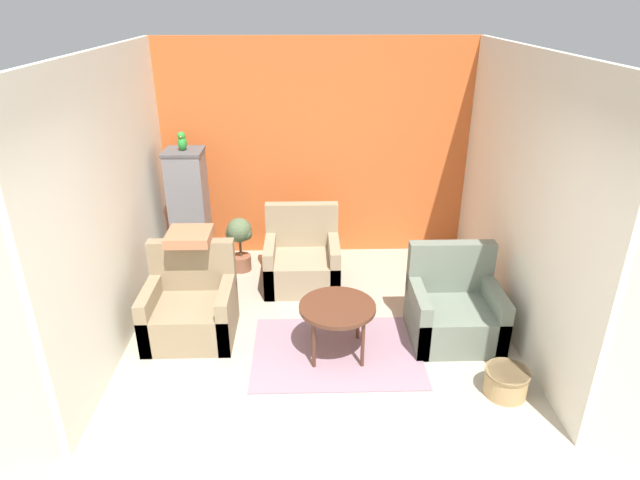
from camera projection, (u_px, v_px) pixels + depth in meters
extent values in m
plane|color=#B2A893|center=(326.00, 452.00, 4.10)|extent=(20.00, 20.00, 0.00)
cube|color=orange|center=(316.00, 151.00, 6.81)|extent=(4.00, 0.06, 2.77)
cube|color=silver|center=(114.00, 203.00, 5.11)|extent=(0.06, 3.59, 2.77)
cube|color=silver|center=(522.00, 199.00, 5.20)|extent=(0.06, 3.59, 2.77)
cube|color=gray|center=(337.00, 352.00, 5.24)|extent=(1.64, 1.19, 0.01)
cylinder|color=#512D1E|center=(337.00, 307.00, 5.03)|extent=(0.73, 0.73, 0.04)
cylinder|color=#512D1E|center=(314.00, 345.00, 4.93)|extent=(0.04, 0.04, 0.50)
cylinder|color=#512D1E|center=(363.00, 345.00, 4.94)|extent=(0.04, 0.04, 0.50)
cylinder|color=#512D1E|center=(313.00, 319.00, 5.34)|extent=(0.04, 0.04, 0.50)
cylinder|color=#512D1E|center=(358.00, 318.00, 5.35)|extent=(0.04, 0.04, 0.50)
cube|color=#8E7A5B|center=(191.00, 320.00, 5.42)|extent=(0.87, 0.77, 0.39)
cube|color=#8E7A5B|center=(192.00, 265.00, 5.51)|extent=(0.87, 0.14, 0.54)
cube|color=#8E7A5B|center=(153.00, 312.00, 5.37)|extent=(0.12, 0.77, 0.58)
cube|color=#8E7A5B|center=(228.00, 311.00, 5.39)|extent=(0.12, 0.77, 0.58)
cube|color=slate|center=(454.00, 322.00, 5.38)|extent=(0.87, 0.77, 0.39)
cube|color=slate|center=(451.00, 266.00, 5.48)|extent=(0.87, 0.14, 0.54)
cube|color=slate|center=(417.00, 314.00, 5.33)|extent=(0.12, 0.77, 0.58)
cube|color=slate|center=(492.00, 313.00, 5.35)|extent=(0.12, 0.77, 0.58)
cube|color=#9E896B|center=(302.00, 270.00, 6.39)|extent=(0.87, 0.77, 0.39)
cube|color=#9E896B|center=(302.00, 224.00, 6.48)|extent=(0.87, 0.14, 0.54)
cube|color=#9E896B|center=(271.00, 264.00, 6.34)|extent=(0.12, 0.77, 0.58)
cube|color=#9E896B|center=(334.00, 263.00, 6.36)|extent=(0.12, 0.77, 0.58)
cube|color=#555559|center=(195.00, 264.00, 6.87)|extent=(0.47, 0.47, 0.10)
cube|color=gray|center=(190.00, 209.00, 6.56)|extent=(0.43, 0.43, 1.42)
cube|color=#555559|center=(183.00, 151.00, 6.26)|extent=(0.45, 0.45, 0.03)
ellipsoid|color=green|center=(182.00, 143.00, 6.22)|extent=(0.10, 0.13, 0.17)
sphere|color=green|center=(181.00, 136.00, 6.16)|extent=(0.09, 0.09, 0.09)
cone|color=gold|center=(181.00, 137.00, 6.13)|extent=(0.04, 0.04, 0.04)
cone|color=green|center=(184.00, 143.00, 6.28)|extent=(0.05, 0.11, 0.14)
cylinder|color=brown|center=(241.00, 263.00, 6.79)|extent=(0.25, 0.25, 0.19)
cylinder|color=brown|center=(240.00, 247.00, 6.70)|extent=(0.03, 0.03, 0.25)
sphere|color=#566B47|center=(239.00, 230.00, 6.61)|extent=(0.31, 0.31, 0.31)
sphere|color=#566B47|center=(233.00, 233.00, 6.65)|extent=(0.19, 0.19, 0.19)
sphere|color=#566B47|center=(245.00, 234.00, 6.60)|extent=(0.17, 0.17, 0.17)
cylinder|color=tan|center=(506.00, 382.00, 4.66)|extent=(0.37, 0.37, 0.24)
cylinder|color=olive|center=(508.00, 372.00, 4.61)|extent=(0.38, 0.38, 0.02)
cube|color=#B2704C|center=(189.00, 236.00, 5.38)|extent=(0.44, 0.44, 0.10)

